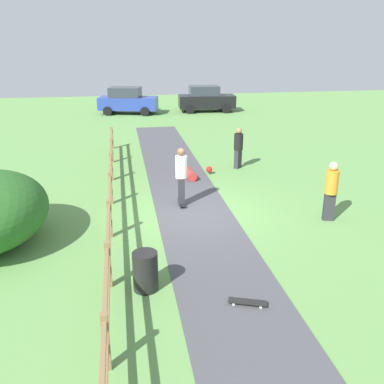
{
  "coord_description": "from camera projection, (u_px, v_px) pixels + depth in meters",
  "views": [
    {
      "loc": [
        -2.16,
        -12.3,
        5.27
      ],
      "look_at": [
        -0.19,
        -0.76,
        1.0
      ],
      "focal_mm": 39.61,
      "sensor_mm": 36.0,
      "label": 1
    }
  ],
  "objects": [
    {
      "name": "ground_plane",
      "position": [
        194.0,
        213.0,
        13.54
      ],
      "size": [
        60.0,
        60.0,
        0.0
      ],
      "primitive_type": "plane",
      "color": "#60934C"
    },
    {
      "name": "asphalt_path",
      "position": [
        194.0,
        213.0,
        13.53
      ],
      "size": [
        2.4,
        28.0,
        0.02
      ],
      "primitive_type": "cube",
      "color": "#47474C",
      "rests_on": "ground_plane"
    },
    {
      "name": "wooden_fence",
      "position": [
        110.0,
        198.0,
        12.9
      ],
      "size": [
        0.12,
        18.12,
        1.1
      ],
      "color": "olive",
      "rests_on": "ground_plane"
    },
    {
      "name": "trash_bin",
      "position": [
        145.0,
        271.0,
        9.29
      ],
      "size": [
        0.56,
        0.56,
        0.9
      ],
      "primitive_type": "cylinder",
      "color": "black",
      "rests_on": "ground_plane"
    },
    {
      "name": "skater_riding",
      "position": [
        181.0,
        173.0,
        13.8
      ],
      "size": [
        0.39,
        0.81,
        1.94
      ],
      "color": "black",
      "rests_on": "asphalt_path"
    },
    {
      "name": "skater_fallen",
      "position": [
        189.0,
        171.0,
        17.11
      ],
      "size": [
        1.32,
        1.65,
        0.36
      ],
      "color": "red",
      "rests_on": "asphalt_path"
    },
    {
      "name": "skateboard_loose",
      "position": [
        247.0,
        302.0,
        8.83
      ],
      "size": [
        0.82,
        0.46,
        0.08
      ],
      "color": "black",
      "rests_on": "asphalt_path"
    },
    {
      "name": "bystander_orange",
      "position": [
        331.0,
        188.0,
        12.69
      ],
      "size": [
        0.46,
        0.46,
        1.85
      ],
      "color": "#2D2D33",
      "rests_on": "ground_plane"
    },
    {
      "name": "bystander_black",
      "position": [
        238.0,
        146.0,
        17.89
      ],
      "size": [
        0.54,
        0.54,
        1.74
      ],
      "color": "#2D2D33",
      "rests_on": "ground_plane"
    },
    {
      "name": "parked_car_black",
      "position": [
        206.0,
        99.0,
        31.87
      ],
      "size": [
        4.3,
        2.21,
        1.92
      ],
      "color": "black",
      "rests_on": "ground_plane"
    },
    {
      "name": "parked_car_blue",
      "position": [
        128.0,
        101.0,
        30.95
      ],
      "size": [
        4.48,
        2.73,
        1.92
      ],
      "color": "#283D99",
      "rests_on": "ground_plane"
    }
  ]
}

